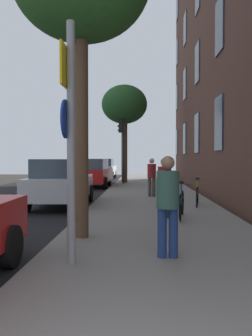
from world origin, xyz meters
name	(u,v)px	position (x,y,z in m)	size (l,w,h in m)	color
ground_plane	(72,195)	(-2.40, 15.00, 0.00)	(41.80, 41.80, 0.00)	#332D28
road_asphalt	(26,195)	(-4.50, 15.00, 0.01)	(7.00, 38.00, 0.01)	black
sidewalk	(151,194)	(1.10, 15.00, 0.06)	(4.20, 38.00, 0.12)	gray
sign_post	(69,128)	(-0.37, 4.27, 2.09)	(0.16, 0.60, 3.50)	gray
traffic_light	(122,139)	(-0.51, 21.17, 2.83)	(0.43, 0.24, 3.97)	black
tree_far	(124,106)	(-0.39, 21.95, 5.00)	(2.88, 2.88, 6.19)	brown
bicycle_0	(181,203)	(1.71, 8.39, 0.49)	(0.45, 1.65, 0.96)	black
bicycle_1	(197,195)	(2.49, 10.81, 0.48)	(0.46, 1.59, 0.92)	black
bicycle_2	(170,189)	(1.77, 13.12, 0.48)	(0.56, 1.62, 0.92)	black
bicycle_3	(166,185)	(1.76, 14.78, 0.50)	(0.44, 1.67, 0.96)	black
pedestrian_0	(168,200)	(1.07, 4.65, 1.02)	(0.47, 0.47, 1.57)	navy
pedestrian_1	(164,184)	(1.27, 8.41, 1.00)	(0.48, 0.48, 1.55)	#26262D
pedestrian_2	(152,175)	(1.10, 13.62, 1.00)	(0.34, 0.34, 1.54)	#4C4742
car_1	(60,182)	(-2.09, 11.28, 0.84)	(1.89, 4.03, 1.62)	silver
car_2	(93,173)	(-2.11, 19.61, 0.84)	(2.01, 4.06, 1.62)	red
car_3	(103,169)	(-2.41, 27.94, 0.84)	(1.94, 4.18, 1.62)	silver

